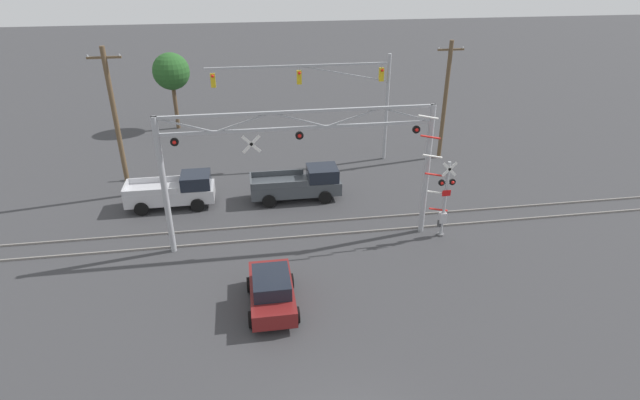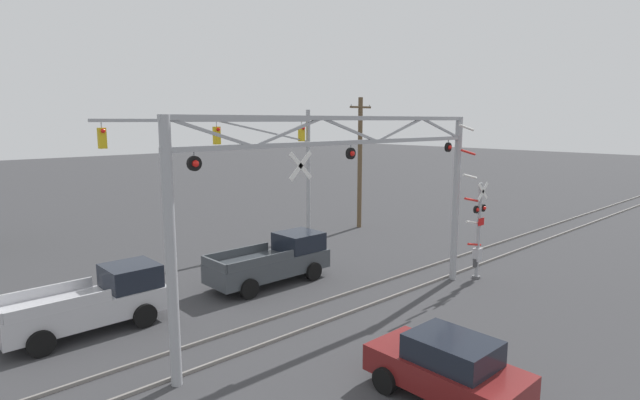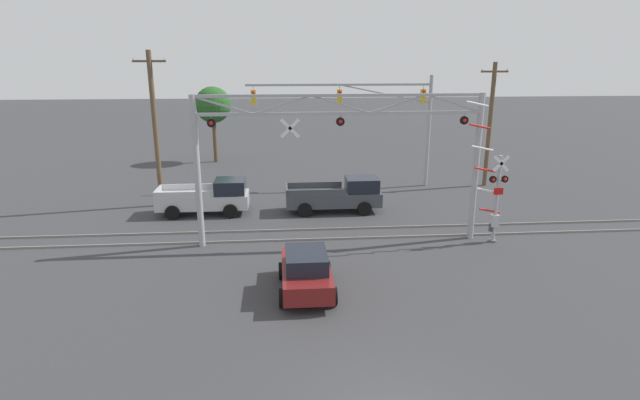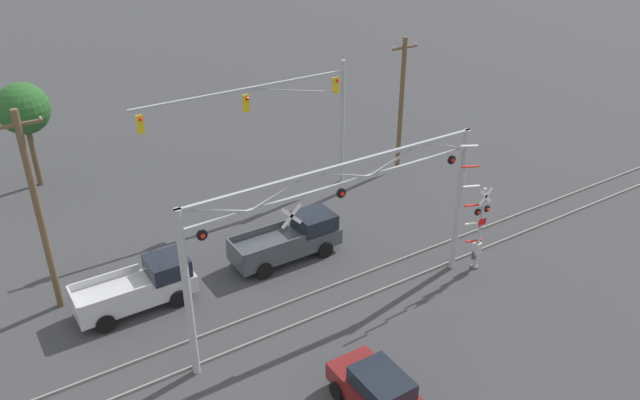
% 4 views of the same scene
% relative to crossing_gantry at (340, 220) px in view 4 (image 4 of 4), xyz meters
% --- Properties ---
extents(rail_track_near, '(80.00, 0.08, 0.10)m').
position_rel_crossing_gantry_xyz_m(rail_track_near, '(0.01, 0.28, -4.48)').
color(rail_track_near, gray).
rests_on(rail_track_near, ground_plane).
extents(rail_track_far, '(80.00, 0.08, 0.10)m').
position_rel_crossing_gantry_xyz_m(rail_track_far, '(0.01, 1.72, -4.48)').
color(rail_track_far, gray).
rests_on(rail_track_far, ground_plane).
extents(crossing_gantry, '(13.05, 0.30, 6.88)m').
position_rel_crossing_gantry_xyz_m(crossing_gantry, '(0.00, 0.00, 0.00)').
color(crossing_gantry, '#9EA0A5').
rests_on(crossing_gantry, ground_plane).
extents(crossing_signal_mast, '(2.26, 0.35, 6.61)m').
position_rel_crossing_gantry_xyz_m(crossing_signal_mast, '(7.12, -0.62, -2.30)').
color(crossing_signal_mast, '#9EA0A5').
rests_on(crossing_signal_mast, ground_plane).
extents(traffic_signal_span, '(12.07, 0.39, 7.34)m').
position_rel_crossing_gantry_xyz_m(traffic_signal_span, '(4.10, 10.28, 0.60)').
color(traffic_signal_span, '#9EA0A5').
rests_on(traffic_signal_span, ground_plane).
extents(pickup_truck_lead, '(5.31, 2.08, 1.93)m').
position_rel_crossing_gantry_xyz_m(pickup_truck_lead, '(0.57, 4.88, -3.59)').
color(pickup_truck_lead, '#3D4247').
rests_on(pickup_truck_lead, ground_plane).
extents(pickup_truck_following, '(4.97, 2.08, 1.93)m').
position_rel_crossing_gantry_xyz_m(pickup_truck_following, '(-6.68, 5.01, -3.59)').
color(pickup_truck_following, '#B7B7BC').
rests_on(pickup_truck_following, ground_plane).
extents(sedan_waiting, '(2.03, 3.85, 1.62)m').
position_rel_crossing_gantry_xyz_m(sedan_waiting, '(-1.83, -5.09, -3.70)').
color(sedan_waiting, maroon).
rests_on(sedan_waiting, ground_plane).
extents(utility_pole_left, '(1.80, 0.28, 8.82)m').
position_rel_crossing_gantry_xyz_m(utility_pole_left, '(-9.68, 6.88, 0.03)').
color(utility_pole_left, brown).
rests_on(utility_pole_left, ground_plane).
extents(utility_pole_right, '(1.80, 0.28, 8.14)m').
position_rel_crossing_gantry_xyz_m(utility_pole_right, '(11.21, 9.96, -0.31)').
color(utility_pole_right, brown).
rests_on(utility_pole_right, ground_plane).
extents(background_tree_beyond_span, '(2.93, 2.93, 6.18)m').
position_rel_crossing_gantry_xyz_m(background_tree_beyond_span, '(-8.00, 19.61, 0.15)').
color(background_tree_beyond_span, brown).
rests_on(background_tree_beyond_span, ground_plane).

